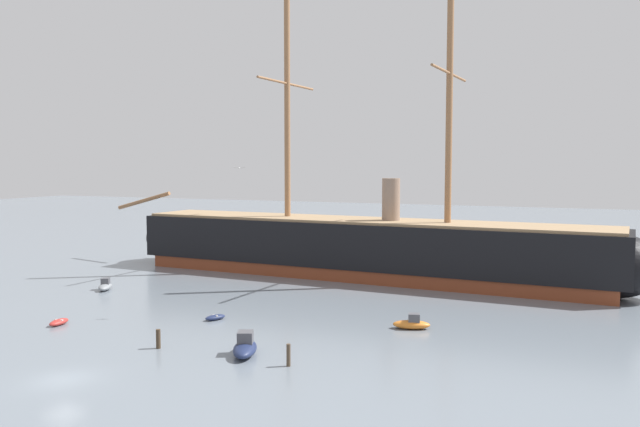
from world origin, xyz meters
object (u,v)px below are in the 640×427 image
object	(u,v)px
motorboat_far_left	(203,249)
motorboat_foreground_right	(245,347)
dinghy_foreground_left	(59,322)
mooring_piling_nearest	(158,339)
seagull_in_flight	(239,168)
tall_ship	(363,247)
motorboat_distant_centre	(385,253)
mooring_piling_left_pair	(288,355)
motorboat_mid_left	(105,286)
dinghy_near_centre	(215,317)
motorboat_mid_right	(412,323)

from	to	relation	value
motorboat_far_left	motorboat_foreground_right	bearing A→B (deg)	-53.35
dinghy_foreground_left	motorboat_far_left	distance (m)	48.21
mooring_piling_nearest	seagull_in_flight	bearing A→B (deg)	90.42
tall_ship	motorboat_foreground_right	xyz separation A→B (m)	(3.19, -36.37, -3.34)
seagull_in_flight	motorboat_distant_centre	bearing A→B (deg)	88.71
motorboat_foreground_right	tall_ship	bearing A→B (deg)	95.01
dinghy_foreground_left	mooring_piling_left_pair	size ratio (longest dim) A/B	1.45
motorboat_distant_centre	mooring_piling_left_pair	size ratio (longest dim) A/B	2.12
motorboat_foreground_right	motorboat_mid_left	xyz separation A→B (m)	(-28.23, 16.20, -0.15)
mooring_piling_left_pair	mooring_piling_nearest	bearing A→B (deg)	-179.95
tall_ship	motorboat_distant_centre	bearing A→B (deg)	99.31
motorboat_mid_left	motorboat_far_left	bearing A→B (deg)	102.64
dinghy_foreground_left	motorboat_mid_left	world-z (taller)	motorboat_mid_left
dinghy_near_centre	mooring_piling_left_pair	bearing A→B (deg)	-38.19
motorboat_distant_centre	tall_ship	bearing A→B (deg)	-80.69
tall_ship	mooring_piling_nearest	xyz separation A→B (m)	(-4.15, -37.53, -3.20)
motorboat_mid_right	motorboat_distant_centre	distance (m)	46.21
dinghy_foreground_left	mooring_piling_left_pair	xyz separation A→B (m)	(24.85, -2.57, 0.56)
motorboat_foreground_right	motorboat_far_left	size ratio (longest dim) A/B	0.91
mooring_piling_left_pair	dinghy_foreground_left	bearing A→B (deg)	174.10
motorboat_mid_right	motorboat_distant_centre	bearing A→B (deg)	110.58
dinghy_near_centre	motorboat_foreground_right	bearing A→B (deg)	-46.59
motorboat_foreground_right	dinghy_near_centre	distance (m)	12.11
motorboat_foreground_right	seagull_in_flight	world-z (taller)	seagull_in_flight
dinghy_near_centre	motorboat_mid_left	distance (m)	21.25
dinghy_near_centre	motorboat_mid_left	xyz separation A→B (m)	(-19.92, 7.41, 0.24)
dinghy_foreground_left	dinghy_near_centre	world-z (taller)	dinghy_foreground_left
dinghy_near_centre	mooring_piling_left_pair	size ratio (longest dim) A/B	1.38
tall_ship	mooring_piling_left_pair	bearing A→B (deg)	-78.67
dinghy_foreground_left	seagull_in_flight	xyz separation A→B (m)	(13.09, 10.64, 14.19)
motorboat_distant_centre	motorboat_foreground_right	bearing A→B (deg)	-83.46
motorboat_distant_centre	motorboat_mid_left	bearing A→B (deg)	-118.58
motorboat_foreground_right	motorboat_distant_centre	distance (m)	56.57
dinghy_near_centre	motorboat_mid_left	world-z (taller)	motorboat_mid_left
dinghy_foreground_left	motorboat_mid_right	distance (m)	32.45
motorboat_mid_right	mooring_piling_nearest	bearing A→B (deg)	-140.53
motorboat_foreground_right	mooring_piling_left_pair	size ratio (longest dim) A/B	2.81
dinghy_foreground_left	seagull_in_flight	bearing A→B (deg)	39.10
motorboat_mid_right	motorboat_distant_centre	size ratio (longest dim) A/B	1.02
dinghy_foreground_left	motorboat_distant_centre	xyz separation A→B (m)	(14.08, 54.79, 0.24)
dinghy_foreground_left	seagull_in_flight	world-z (taller)	seagull_in_flight
motorboat_distant_centre	mooring_piling_nearest	xyz separation A→B (m)	(-0.89, -57.37, 0.26)
dinghy_foreground_left	seagull_in_flight	size ratio (longest dim) A/B	2.25
motorboat_mid_left	motorboat_mid_right	distance (m)	38.18
motorboat_foreground_right	motorboat_far_left	distance (m)	58.99
mooring_piling_nearest	seagull_in_flight	xyz separation A→B (m)	(-0.10, 13.22, 13.69)
tall_ship	dinghy_foreground_left	world-z (taller)	tall_ship
motorboat_far_left	mooring_piling_left_pair	world-z (taller)	motorboat_far_left
motorboat_mid_right	tall_ship	bearing A→B (deg)	119.02
tall_ship	dinghy_foreground_left	size ratio (longest dim) A/B	32.04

